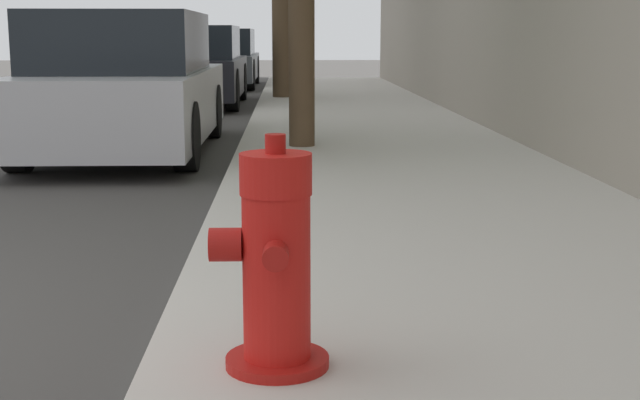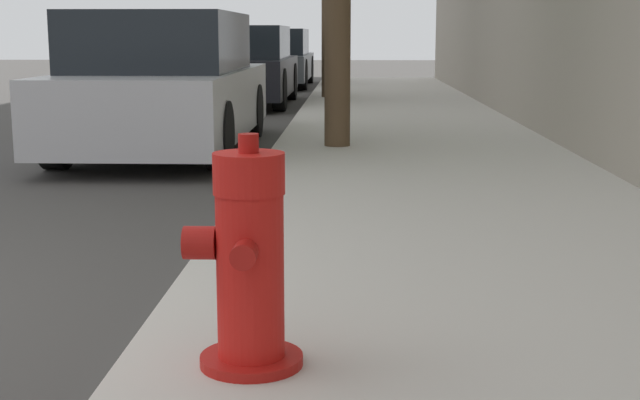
{
  "view_description": "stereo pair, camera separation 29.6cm",
  "coord_description": "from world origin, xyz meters",
  "px_view_note": "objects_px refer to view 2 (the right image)",
  "views": [
    {
      "loc": [
        2.5,
        -3.2,
        1.22
      ],
      "look_at": [
        2.64,
        0.85,
        0.46
      ],
      "focal_mm": 50.0,
      "sensor_mm": 36.0,
      "label": 1
    },
    {
      "loc": [
        2.8,
        -3.2,
        1.22
      ],
      "look_at": [
        2.64,
        0.85,
        0.46
      ],
      "focal_mm": 50.0,
      "sensor_mm": 36.0,
      "label": 2
    }
  ],
  "objects_px": {
    "parked_car_far": "(274,59)",
    "parked_car_mid": "(240,67)",
    "fire_hydrant": "(249,264)",
    "parked_car_near": "(166,86)"
  },
  "relations": [
    {
      "from": "parked_car_mid",
      "to": "fire_hydrant",
      "type": "bearing_deg",
      "value": -82.67
    },
    {
      "from": "fire_hydrant",
      "to": "parked_car_near",
      "type": "bearing_deg",
      "value": 104.16
    },
    {
      "from": "parked_car_near",
      "to": "parked_car_far",
      "type": "height_order",
      "value": "parked_car_near"
    },
    {
      "from": "parked_car_far",
      "to": "parked_car_mid",
      "type": "bearing_deg",
      "value": -90.92
    },
    {
      "from": "fire_hydrant",
      "to": "parked_car_mid",
      "type": "height_order",
      "value": "parked_car_mid"
    },
    {
      "from": "parked_car_near",
      "to": "parked_car_mid",
      "type": "relative_size",
      "value": 1.04
    },
    {
      "from": "parked_car_near",
      "to": "parked_car_far",
      "type": "bearing_deg",
      "value": 89.63
    },
    {
      "from": "fire_hydrant",
      "to": "parked_car_mid",
      "type": "xyz_separation_m",
      "value": [
        -1.63,
        12.69,
        0.19
      ]
    },
    {
      "from": "fire_hydrant",
      "to": "parked_car_far",
      "type": "relative_size",
      "value": 0.17
    },
    {
      "from": "parked_car_mid",
      "to": "parked_car_far",
      "type": "xyz_separation_m",
      "value": [
        0.09,
        5.59,
        -0.01
      ]
    }
  ]
}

